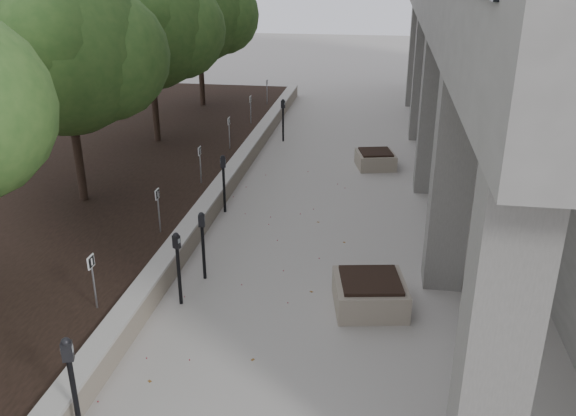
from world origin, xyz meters
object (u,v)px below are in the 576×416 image
Objects in this scene: parking_meter_5 at (283,120)px; parking_meter_1 at (74,390)px; crabapple_tree_3 at (68,85)px; planter_back at (375,159)px; crabapple_tree_4 at (150,52)px; parking_meter_2 at (179,269)px; crabapple_tree_5 at (199,32)px; parking_meter_3 at (203,246)px; parking_meter_4 at (224,184)px; planter_front at (370,293)px.

parking_meter_1 is at bearing -73.78° from parking_meter_5.
crabapple_tree_3 reaches higher than planter_back.
crabapple_tree_4 reaches higher than parking_meter_1.
parking_meter_2 is 0.98× the size of parking_meter_5.
crabapple_tree_4 and crabapple_tree_5 have the same top height.
crabapple_tree_4 is 3.88× the size of parking_meter_2.
crabapple_tree_4 is 3.50× the size of parking_meter_1.
crabapple_tree_3 is at bearing -90.00° from crabapple_tree_5.
parking_meter_4 is (-0.44, 3.25, 0.03)m from parking_meter_3.
parking_meter_2 is at bearing -44.96° from crabapple_tree_3.
parking_meter_1 is at bearing -106.76° from planter_back.
planter_front is (3.33, 0.41, -0.42)m from parking_meter_2.
crabapple_tree_3 is 8.01m from parking_meter_1.
parking_meter_2 is at bearing -100.31° from parking_meter_4.
parking_meter_3 reaches higher than planter_front.
crabapple_tree_4 is at bearing 86.39° from parking_meter_1.
parking_meter_2 is (3.55, -3.54, -2.42)m from crabapple_tree_3.
parking_meter_5 is (-0.03, 9.46, 0.02)m from parking_meter_3.
crabapple_tree_3 is 1.00× the size of crabapple_tree_4.
crabapple_tree_3 is at bearing 177.55° from parking_meter_4.
crabapple_tree_3 is 1.00× the size of crabapple_tree_5.
parking_meter_2 is at bearing -173.00° from planter_front.
parking_meter_2 is 3.38m from planter_front.
crabapple_tree_3 is 4.46× the size of planter_front.
crabapple_tree_4 is 3.80× the size of parking_meter_5.
parking_meter_1 is 4.34m from parking_meter_3.
planter_back is (-0.08, 7.76, -0.04)m from planter_front.
planter_back is at bearing 34.26° from crabapple_tree_3.
planter_front is (3.61, -3.80, -0.44)m from parking_meter_4.
parking_meter_3 is (3.71, -2.58, -2.43)m from crabapple_tree_3.
crabapple_tree_5 is (0.00, 10.00, 0.00)m from crabapple_tree_3.
planter_back is (6.80, -5.37, -2.87)m from crabapple_tree_5.
parking_meter_3 is 0.96× the size of parking_meter_4.
parking_meter_4 is (3.27, -4.33, -2.40)m from crabapple_tree_4.
crabapple_tree_3 is at bearing 156.79° from parking_meter_2.
parking_meter_5 is 3.87m from planter_back.
parking_meter_4 is (-0.28, 4.21, 0.02)m from parking_meter_2.
crabapple_tree_3 is 8.07m from planter_front.
planter_front is (6.88, -8.13, -2.84)m from crabapple_tree_4.
parking_meter_4 reaches higher than parking_meter_2.
crabapple_tree_3 is at bearing 155.51° from planter_front.
parking_meter_1 is at bearing -64.30° from crabapple_tree_3.
parking_meter_4 is at bearing -70.68° from crabapple_tree_5.
crabapple_tree_3 is at bearing 135.58° from parking_meter_3.
parking_meter_2 reaches higher than planter_back.
parking_meter_3 is 7.86m from planter_back.
parking_meter_4 is at bearing -76.08° from parking_meter_5.
crabapple_tree_4 reaches higher than parking_meter_5.
parking_meter_1 is 5.21m from planter_front.
planter_back is at bearing 57.23° from parking_meter_3.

